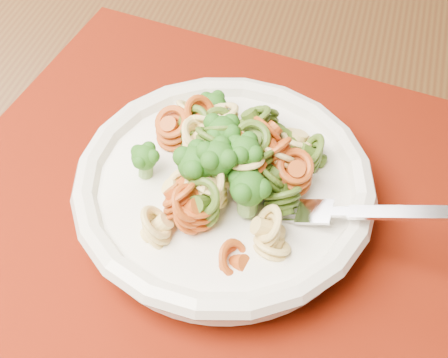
% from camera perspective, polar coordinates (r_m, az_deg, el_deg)
% --- Properties ---
extents(dining_table, '(1.58, 1.18, 0.78)m').
position_cam_1_polar(dining_table, '(0.62, 2.29, -5.02)').
color(dining_table, '#482E14').
rests_on(dining_table, ground).
extents(placemat, '(0.52, 0.42, 0.00)m').
position_cam_1_polar(placemat, '(0.51, 2.06, -2.74)').
color(placemat, '#641404').
rests_on(placemat, dining_table).
extents(pasta_bowl, '(0.23, 0.23, 0.04)m').
position_cam_1_polar(pasta_bowl, '(0.48, 0.00, -0.91)').
color(pasta_bowl, silver).
rests_on(pasta_bowl, placemat).
extents(pasta_broccoli_heap, '(0.20, 0.20, 0.06)m').
position_cam_1_polar(pasta_broccoli_heap, '(0.47, 0.00, 0.47)').
color(pasta_broccoli_heap, '#EED975').
rests_on(pasta_broccoli_heap, pasta_bowl).
extents(fork, '(0.18, 0.06, 0.08)m').
position_cam_1_polar(fork, '(0.45, 8.27, -2.98)').
color(fork, silver).
rests_on(fork, pasta_bowl).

